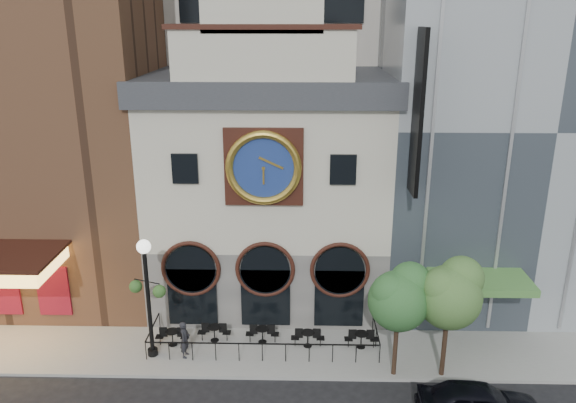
{
  "coord_description": "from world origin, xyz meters",
  "views": [
    {
      "loc": [
        1.67,
        -20.69,
        15.07
      ],
      "look_at": [
        1.05,
        6.0,
        6.22
      ],
      "focal_mm": 35.0,
      "sensor_mm": 36.0,
      "label": 1
    }
  ],
  "objects_px": {
    "bistro_2": "(262,334)",
    "lamppost": "(147,286)",
    "tree_right": "(450,292)",
    "bistro_3": "(308,338)",
    "bistro_0": "(172,336)",
    "pedestrian": "(185,339)",
    "bistro_1": "(214,332)",
    "bistro_4": "(361,339)",
    "tree_left": "(400,296)"
  },
  "relations": [
    {
      "from": "pedestrian",
      "to": "tree_right",
      "type": "relative_size",
      "value": 0.33
    },
    {
      "from": "bistro_2",
      "to": "bistro_4",
      "type": "bearing_deg",
      "value": -4.06
    },
    {
      "from": "bistro_0",
      "to": "lamppost",
      "type": "distance_m",
      "value": 3.28
    },
    {
      "from": "bistro_3",
      "to": "bistro_4",
      "type": "xyz_separation_m",
      "value": [
        2.52,
        -0.04,
        0.0
      ]
    },
    {
      "from": "pedestrian",
      "to": "tree_right",
      "type": "bearing_deg",
      "value": -90.43
    },
    {
      "from": "bistro_3",
      "to": "pedestrian",
      "type": "distance_m",
      "value": 5.73
    },
    {
      "from": "tree_right",
      "to": "lamppost",
      "type": "bearing_deg",
      "value": 175.0
    },
    {
      "from": "lamppost",
      "to": "tree_right",
      "type": "bearing_deg",
      "value": 15.62
    },
    {
      "from": "pedestrian",
      "to": "lamppost",
      "type": "xyz_separation_m",
      "value": [
        -1.54,
        0.07,
        2.66
      ]
    },
    {
      "from": "bistro_3",
      "to": "bistro_4",
      "type": "relative_size",
      "value": 1.0
    },
    {
      "from": "bistro_0",
      "to": "bistro_4",
      "type": "bearing_deg",
      "value": 0.06
    },
    {
      "from": "bistro_3",
      "to": "bistro_0",
      "type": "bearing_deg",
      "value": -179.56
    },
    {
      "from": "bistro_1",
      "to": "lamppost",
      "type": "xyz_separation_m",
      "value": [
        -2.68,
        -1.26,
        3.09
      ]
    },
    {
      "from": "bistro_4",
      "to": "lamppost",
      "type": "distance_m",
      "value": 10.21
    },
    {
      "from": "bistro_1",
      "to": "pedestrian",
      "type": "bearing_deg",
      "value": -130.6
    },
    {
      "from": "bistro_1",
      "to": "lamppost",
      "type": "bearing_deg",
      "value": -154.81
    },
    {
      "from": "bistro_0",
      "to": "bistro_1",
      "type": "distance_m",
      "value": 1.98
    },
    {
      "from": "tree_left",
      "to": "tree_right",
      "type": "height_order",
      "value": "tree_right"
    },
    {
      "from": "lamppost",
      "to": "bistro_4",
      "type": "bearing_deg",
      "value": 25.58
    },
    {
      "from": "bistro_0",
      "to": "bistro_4",
      "type": "relative_size",
      "value": 1.0
    },
    {
      "from": "lamppost",
      "to": "bistro_3",
      "type": "bearing_deg",
      "value": 27.62
    },
    {
      "from": "bistro_2",
      "to": "tree_right",
      "type": "bearing_deg",
      "value": -16.04
    },
    {
      "from": "bistro_4",
      "to": "tree_left",
      "type": "height_order",
      "value": "tree_left"
    },
    {
      "from": "bistro_3",
      "to": "pedestrian",
      "type": "xyz_separation_m",
      "value": [
        -5.63,
        -0.95,
        0.42
      ]
    },
    {
      "from": "bistro_2",
      "to": "lamppost",
      "type": "relative_size",
      "value": 0.28
    },
    {
      "from": "bistro_1",
      "to": "bistro_4",
      "type": "xyz_separation_m",
      "value": [
        7.01,
        -0.42,
        0.0
      ]
    },
    {
      "from": "bistro_1",
      "to": "bistro_2",
      "type": "height_order",
      "value": "same"
    },
    {
      "from": "lamppost",
      "to": "tree_left",
      "type": "height_order",
      "value": "lamppost"
    },
    {
      "from": "bistro_0",
      "to": "tree_right",
      "type": "relative_size",
      "value": 0.29
    },
    {
      "from": "bistro_4",
      "to": "lamppost",
      "type": "relative_size",
      "value": 0.28
    },
    {
      "from": "bistro_1",
      "to": "pedestrian",
      "type": "distance_m",
      "value": 1.8
    },
    {
      "from": "tree_right",
      "to": "bistro_3",
      "type": "bearing_deg",
      "value": 161.04
    },
    {
      "from": "pedestrian",
      "to": "lamppost",
      "type": "relative_size",
      "value": 0.31
    },
    {
      "from": "bistro_2",
      "to": "bistro_3",
      "type": "distance_m",
      "value": 2.19
    },
    {
      "from": "lamppost",
      "to": "tree_left",
      "type": "bearing_deg",
      "value": 14.66
    },
    {
      "from": "pedestrian",
      "to": "tree_left",
      "type": "height_order",
      "value": "tree_left"
    },
    {
      "from": "bistro_3",
      "to": "tree_right",
      "type": "bearing_deg",
      "value": -18.96
    },
    {
      "from": "bistro_3",
      "to": "pedestrian",
      "type": "relative_size",
      "value": 0.89
    },
    {
      "from": "bistro_2",
      "to": "lamppost",
      "type": "bearing_deg",
      "value": -166.78
    },
    {
      "from": "tree_right",
      "to": "bistro_4",
      "type": "bearing_deg",
      "value": 149.51
    },
    {
      "from": "pedestrian",
      "to": "tree_right",
      "type": "height_order",
      "value": "tree_right"
    },
    {
      "from": "bistro_1",
      "to": "bistro_4",
      "type": "bearing_deg",
      "value": -3.42
    },
    {
      "from": "bistro_0",
      "to": "pedestrian",
      "type": "relative_size",
      "value": 0.89
    },
    {
      "from": "bistro_4",
      "to": "bistro_1",
      "type": "bearing_deg",
      "value": 176.58
    },
    {
      "from": "bistro_3",
      "to": "lamppost",
      "type": "xyz_separation_m",
      "value": [
        -7.17,
        -0.88,
        3.09
      ]
    },
    {
      "from": "bistro_2",
      "to": "bistro_1",
      "type": "bearing_deg",
      "value": 177.89
    },
    {
      "from": "lamppost",
      "to": "tree_right",
      "type": "height_order",
      "value": "lamppost"
    },
    {
      "from": "bistro_1",
      "to": "tree_left",
      "type": "distance_m",
      "value": 9.24
    },
    {
      "from": "lamppost",
      "to": "bistro_1",
      "type": "bearing_deg",
      "value": 45.8
    },
    {
      "from": "bistro_0",
      "to": "tree_right",
      "type": "distance_m",
      "value": 12.96
    }
  ]
}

